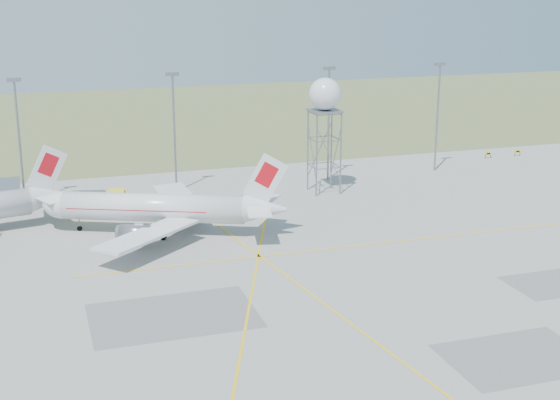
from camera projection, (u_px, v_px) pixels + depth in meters
name	position (u px, v px, depth m)	size (l,w,h in m)	color
ground	(401.00, 349.00, 77.25)	(400.00, 400.00, 0.00)	#A1A09B
grass_strip	(162.00, 118.00, 205.34)	(400.00, 120.00, 0.03)	#5B703E
mast_a	(19.00, 131.00, 123.95)	(2.20, 0.50, 20.50)	slate
mast_b	(174.00, 122.00, 131.37)	(2.20, 0.50, 20.50)	slate
mast_c	(329.00, 114.00, 139.67)	(2.20, 0.50, 20.50)	slate
mast_d	(438.00, 108.00, 146.20)	(2.20, 0.50, 20.50)	slate
taxi_sign_near	(488.00, 154.00, 159.37)	(1.60, 0.17, 1.20)	black
taxi_sign_far	(518.00, 152.00, 161.45)	(1.60, 0.17, 1.20)	black
airliner_main	(158.00, 208.00, 111.51)	(34.27, 31.98, 12.21)	silver
radar_tower	(325.00, 129.00, 131.36)	(5.42, 5.42, 19.62)	slate
fire_truck	(97.00, 203.00, 121.17)	(9.69, 5.18, 3.70)	yellow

